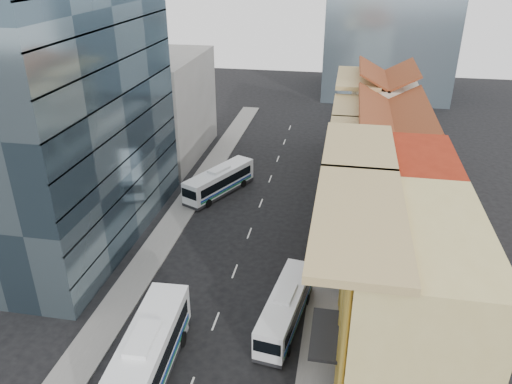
% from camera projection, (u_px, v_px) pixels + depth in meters
% --- Properties ---
extents(sidewalk_right, '(3.00, 90.00, 0.15)m').
position_uv_depth(sidewalk_right, '(331.00, 240.00, 50.85)').
color(sidewalk_right, slate).
rests_on(sidewalk_right, ground).
extents(sidewalk_left, '(3.00, 90.00, 0.15)m').
position_uv_depth(sidewalk_left, '(172.00, 225.00, 53.63)').
color(sidewalk_left, slate).
rests_on(sidewalk_left, ground).
extents(shophouse_tan, '(8.00, 14.00, 12.00)m').
position_uv_depth(shophouse_tan, '(410.00, 305.00, 32.33)').
color(shophouse_tan, '#DDCB80').
rests_on(shophouse_tan, ground).
extents(shophouse_red, '(8.00, 10.00, 12.00)m').
position_uv_depth(shophouse_red, '(397.00, 217.00, 42.93)').
color(shophouse_red, '#9A2611').
rests_on(shophouse_red, ground).
extents(shophouse_cream_near, '(8.00, 9.00, 10.00)m').
position_uv_depth(shophouse_cream_near, '(390.00, 182.00, 51.77)').
color(shophouse_cream_near, beige).
rests_on(shophouse_cream_near, ground).
extents(shophouse_cream_mid, '(8.00, 9.00, 10.00)m').
position_uv_depth(shophouse_cream_mid, '(385.00, 151.00, 59.73)').
color(shophouse_cream_mid, beige).
rests_on(shophouse_cream_mid, ground).
extents(shophouse_cream_far, '(8.00, 12.00, 11.00)m').
position_uv_depth(shophouse_cream_far, '(382.00, 121.00, 68.79)').
color(shophouse_cream_far, beige).
rests_on(shophouse_cream_far, ground).
extents(office_tower, '(12.00, 26.00, 30.00)m').
position_uv_depth(office_tower, '(61.00, 92.00, 45.82)').
color(office_tower, '#354855').
rests_on(office_tower, ground).
extents(office_block_far, '(10.00, 18.00, 14.00)m').
position_uv_depth(office_block_far, '(164.00, 107.00, 69.49)').
color(office_block_far, gray).
rests_on(office_block_far, ground).
extents(bus_left_near, '(3.57, 12.79, 4.06)m').
position_uv_depth(bus_left_near, '(145.00, 359.00, 33.43)').
color(bus_left_near, white).
rests_on(bus_left_near, ground).
extents(bus_left_far, '(6.84, 10.68, 3.41)m').
position_uv_depth(bus_left_far, '(219.00, 181.00, 60.00)').
color(bus_left_far, silver).
rests_on(bus_left_far, ground).
extents(bus_right, '(3.64, 10.13, 3.18)m').
position_uv_depth(bus_right, '(285.00, 308.00, 38.94)').
color(bus_right, white).
rests_on(bus_right, ground).
extents(sedan_left, '(3.13, 4.77, 1.51)m').
position_uv_depth(sedan_left, '(164.00, 338.00, 37.07)').
color(sedan_left, silver).
rests_on(sedan_left, ground).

